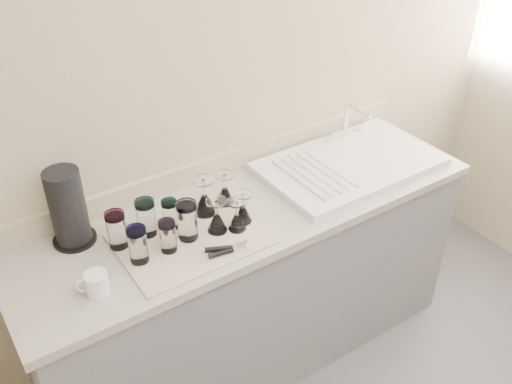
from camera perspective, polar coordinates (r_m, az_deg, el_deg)
counter_unit at (r=2.69m, az=-0.47°, el=-9.14°), size 2.06×0.62×0.90m
sink_unit at (r=2.69m, az=9.32°, el=2.84°), size 0.82×0.50×0.22m
dish_towel at (r=2.24m, az=-6.65°, el=-4.70°), size 0.55×0.42×0.01m
tumbler_teal at (r=2.20m, az=-13.76°, el=-3.68°), size 0.08×0.08×0.15m
tumbler_cyan at (r=2.24m, az=-10.94°, el=-2.52°), size 0.08×0.08×0.15m
tumbler_purple at (r=2.26m, az=-8.60°, el=-2.21°), size 0.06×0.06×0.13m
tumbler_magenta at (r=2.12m, az=-11.74°, el=-5.16°), size 0.07×0.07×0.15m
tumbler_blue at (r=2.15m, az=-8.81°, el=-4.36°), size 0.07×0.07×0.13m
tumbler_lavender at (r=2.19m, az=-6.88°, el=-2.84°), size 0.08×0.08×0.16m
goblet_back_left at (r=2.33m, az=-5.16°, el=-0.96°), size 0.09×0.09×0.16m
goblet_back_right at (r=2.39m, az=-3.13°, el=-0.12°), size 0.08×0.08×0.14m
goblet_front_left at (r=2.24m, az=-3.92°, el=-2.85°), size 0.08×0.08×0.14m
goblet_front_right at (r=2.28m, az=-1.33°, el=-2.00°), size 0.07×0.07×0.13m
goblet_extra at (r=2.24m, az=-1.90°, el=-2.77°), size 0.07×0.07×0.13m
can_opener at (r=2.16m, az=-2.82°, el=-5.74°), size 0.16×0.09×0.02m
white_mug at (r=2.06m, az=-15.73°, el=-8.80°), size 0.12×0.10×0.08m
paper_towel_roll at (r=2.24m, az=-18.28°, el=-1.56°), size 0.17×0.17×0.31m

